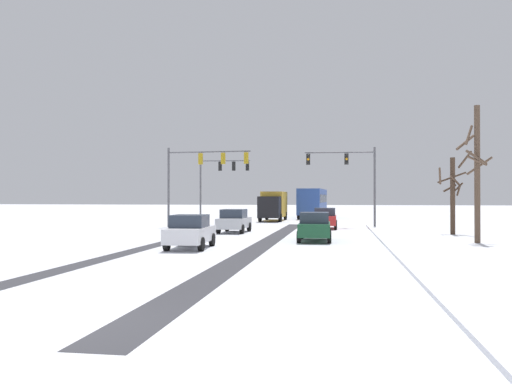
{
  "coord_description": "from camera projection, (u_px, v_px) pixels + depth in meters",
  "views": [
    {
      "loc": [
        5.49,
        -9.51,
        2.47
      ],
      "look_at": [
        0.0,
        24.93,
        2.8
      ],
      "focal_mm": 36.68,
      "sensor_mm": 36.0,
      "label": 1
    }
  ],
  "objects": [
    {
      "name": "sidewalk_kerb_right",
      "position": [
        431.0,
        248.0,
        24.53
      ],
      "size": [
        4.0,
        39.18,
        0.12
      ],
      "primitive_type": "cube",
      "color": "white",
      "rests_on": "ground"
    },
    {
      "name": "traffic_signal_far_left",
      "position": [
        220.0,
        174.0,
        52.46
      ],
      "size": [
        5.12,
        0.51,
        6.5
      ],
      "color": "#56565B",
      "rests_on": "ground"
    },
    {
      "name": "traffic_signal_near_right",
      "position": [
        350.0,
        170.0,
        42.35
      ],
      "size": [
        5.71,
        0.65,
        6.5
      ],
      "color": "#56565B",
      "rests_on": "ground"
    },
    {
      "name": "car_silver_second",
      "position": [
        234.0,
        221.0,
        36.16
      ],
      "size": [
        1.89,
        4.13,
        1.62
      ],
      "color": "#B7BABF",
      "rests_on": "ground"
    },
    {
      "name": "ground_plane",
      "position": [
        56.0,
        323.0,
        10.23
      ],
      "size": [
        300.0,
        300.0,
        0.0
      ],
      "primitive_type": "plane",
      "color": "silver"
    },
    {
      "name": "car_white_fourth",
      "position": [
        190.0,
        231.0,
        25.04
      ],
      "size": [
        1.99,
        4.18,
        1.62
      ],
      "color": "silver",
      "rests_on": "ground"
    },
    {
      "name": "car_red_lead",
      "position": [
        325.0,
        218.0,
        40.6
      ],
      "size": [
        1.84,
        4.1,
        1.62
      ],
      "color": "red",
      "rests_on": "ground"
    },
    {
      "name": "box_truck_delivery",
      "position": [
        273.0,
        205.0,
        54.07
      ],
      "size": [
        2.34,
        7.42,
        3.02
      ],
      "color": "black",
      "rests_on": "ground"
    },
    {
      "name": "bus_oncoming",
      "position": [
        313.0,
        201.0,
        61.23
      ],
      "size": [
        3.05,
        11.1,
        3.38
      ],
      "color": "#284793",
      "rests_on": "ground"
    },
    {
      "name": "wheel_track_left_lane",
      "position": [
        166.0,
        242.0,
        28.42
      ],
      "size": [
        0.95,
        39.18,
        0.01
      ],
      "primitive_type": "cube",
      "color": "#38383D",
      "rests_on": "ground"
    },
    {
      "name": "car_dark_green_third",
      "position": [
        315.0,
        227.0,
        29.11
      ],
      "size": [
        1.9,
        4.13,
        1.62
      ],
      "color": "#194C2D",
      "rests_on": "ground"
    },
    {
      "name": "wheel_track_right_lane",
      "position": [
        265.0,
        244.0,
        27.57
      ],
      "size": [
        1.16,
        39.18,
        0.01
      ],
      "primitive_type": "cube",
      "color": "#38383D",
      "rests_on": "ground"
    },
    {
      "name": "bare_tree_sidewalk_far",
      "position": [
        453.0,
        191.0,
        34.46
      ],
      "size": [
        2.06,
        1.79,
        5.45
      ],
      "color": "#423023",
      "rests_on": "ground"
    },
    {
      "name": "traffic_signal_near_left",
      "position": [
        201.0,
        168.0,
        42.18
      ],
      "size": [
        7.0,
        0.73,
        6.5
      ],
      "color": "#56565B",
      "rests_on": "ground"
    },
    {
      "name": "bare_tree_sidewalk_mid",
      "position": [
        476.0,
        170.0,
        28.08
      ],
      "size": [
        2.01,
        1.82,
        7.4
      ],
      "color": "brown",
      "rests_on": "ground"
    }
  ]
}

